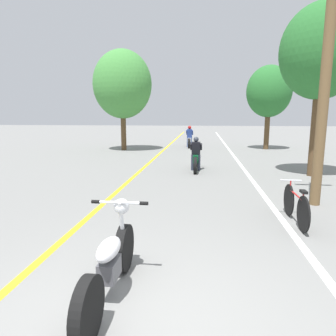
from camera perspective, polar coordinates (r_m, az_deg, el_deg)
lane_stripe_center at (r=15.53m, az=-2.48°, el=1.99°), size 0.14×48.00×0.01m
lane_stripe_edge at (r=15.43m, az=12.86°, el=1.69°), size 0.14×48.00×0.01m
utility_pole at (r=8.12m, az=28.11°, el=18.50°), size 1.10×0.24×6.88m
roadside_tree_right_near at (r=12.10m, az=27.25°, el=18.98°), size 2.81×2.53×5.93m
roadside_tree_right_far at (r=20.40m, az=18.69°, el=13.59°), size 2.80×2.52×5.25m
roadside_tree_left at (r=19.12m, az=-8.69°, el=15.43°), size 3.59×3.23×6.09m
motorcycle_foreground at (r=3.82m, az=-10.90°, el=-17.29°), size 0.76×2.04×1.08m
motorcycle_rider_lead at (r=11.98m, az=5.32°, el=1.97°), size 0.50×2.08×1.34m
motorcycle_rider_far at (r=20.68m, az=4.11°, el=5.51°), size 0.50×2.05×1.46m
bicycle_parked at (r=6.65m, az=23.14°, el=-6.56°), size 0.44×1.67×0.81m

